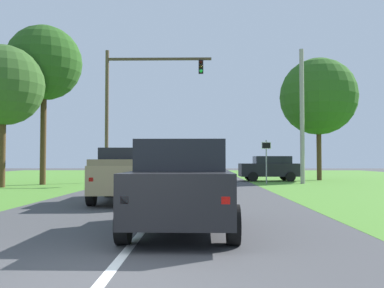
{
  "coord_description": "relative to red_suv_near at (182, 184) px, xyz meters",
  "views": [
    {
      "loc": [
        1.2,
        -5.51,
        1.51
      ],
      "look_at": [
        0.82,
        16.72,
        2.35
      ],
      "focal_mm": 39.81,
      "sensor_mm": 36.0,
      "label": 1
    }
  ],
  "objects": [
    {
      "name": "crossing_suv_far",
      "position": [
        5.45,
        21.73,
        -0.06
      ],
      "size": [
        4.29,
        2.26,
        1.79
      ],
      "color": "black",
      "rests_on": "ground_plane"
    },
    {
      "name": "lane_centre_stripe",
      "position": [
        -0.84,
        -2.35,
        -1.0
      ],
      "size": [
        0.16,
        42.44,
        0.01
      ],
      "primitive_type": "cube",
      "color": "white",
      "rests_on": "ground_plane"
    },
    {
      "name": "extra_tree_1",
      "position": [
        -10.56,
        14.27,
        4.66
      ],
      "size": [
        4.47,
        4.47,
        7.92
      ],
      "color": "#4C351E",
      "rests_on": "ground_plane"
    },
    {
      "name": "utility_pole_right",
      "position": [
        6.96,
        18.22,
        3.33
      ],
      "size": [
        0.28,
        0.28,
        8.67
      ],
      "primitive_type": "cylinder",
      "color": "#9E998E",
      "rests_on": "ground_plane"
    },
    {
      "name": "red_suv_near",
      "position": [
        0.0,
        0.0,
        0.0
      ],
      "size": [
        2.22,
        4.59,
        1.9
      ],
      "color": "black",
      "rests_on": "ground_plane"
    },
    {
      "name": "extra_tree_2",
      "position": [
        -9.25,
        16.86,
        6.5
      ],
      "size": [
        4.6,
        4.6,
        9.83
      ],
      "color": "#4C351E",
      "rests_on": "ground_plane"
    },
    {
      "name": "traffic_light",
      "position": [
        -4.2,
        19.34,
        4.79
      ],
      "size": [
        7.17,
        0.4,
        8.93
      ],
      "color": "brown",
      "rests_on": "ground_plane"
    },
    {
      "name": "oak_tree_right",
      "position": [
        9.36,
        23.0,
        5.3
      ],
      "size": [
        5.78,
        5.78,
        9.2
      ],
      "color": "#4C351E",
      "rests_on": "ground_plane"
    },
    {
      "name": "keep_moving_sign",
      "position": [
        4.6,
        17.91,
        0.77
      ],
      "size": [
        0.6,
        0.09,
        2.78
      ],
      "color": "gray",
      "rests_on": "ground_plane"
    },
    {
      "name": "pickup_truck_lead",
      "position": [
        -2.23,
        6.52,
        -0.0
      ],
      "size": [
        2.56,
        5.55,
        1.93
      ],
      "color": "tan",
      "rests_on": "ground_plane"
    },
    {
      "name": "ground_plane",
      "position": [
        -0.84,
        8.65,
        -1.0
      ],
      "size": [
        120.0,
        120.0,
        0.0
      ],
      "primitive_type": "plane",
      "color": "#424244"
    }
  ]
}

